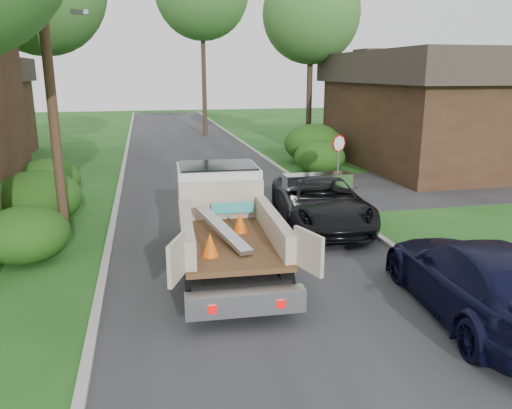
{
  "coord_description": "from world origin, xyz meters",
  "views": [
    {
      "loc": [
        -2.88,
        -10.95,
        5.02
      ],
      "look_at": [
        0.26,
        3.13,
        1.2
      ],
      "focal_mm": 35.0,
      "sensor_mm": 36.0,
      "label": 1
    }
  ],
  "objects": [
    {
      "name": "black_pickup",
      "position": [
        2.81,
        4.5,
        0.82
      ],
      "size": [
        3.44,
        6.2,
        1.64
      ],
      "primitive_type": "imported",
      "rotation": [
        0.0,
        0.0,
        -0.13
      ],
      "color": "black",
      "rests_on": "ground"
    },
    {
      "name": "hedge_left_a",
      "position": [
        -6.2,
        3.0,
        0.77
      ],
      "size": [
        2.34,
        2.34,
        1.53
      ],
      "primitive_type": "ellipsoid",
      "color": "#14420F",
      "rests_on": "ground"
    },
    {
      "name": "hedge_left_b",
      "position": [
        -6.5,
        6.5,
        0.94
      ],
      "size": [
        2.86,
        2.86,
        1.87
      ],
      "primitive_type": "ellipsoid",
      "color": "#14420F",
      "rests_on": "ground"
    },
    {
      "name": "curb_right",
      "position": [
        4.1,
        10.0,
        0.06
      ],
      "size": [
        0.2,
        90.0,
        0.12
      ],
      "primitive_type": "cube",
      "color": "#9E9E99",
      "rests_on": "ground"
    },
    {
      "name": "hedge_right_a",
      "position": [
        5.8,
        13.0,
        0.85
      ],
      "size": [
        2.6,
        2.6,
        1.7
      ],
      "primitive_type": "ellipsoid",
      "color": "#14420F",
      "rests_on": "ground"
    },
    {
      "name": "navy_suv",
      "position": [
        3.8,
        -2.5,
        0.84
      ],
      "size": [
        3.01,
        6.0,
        1.67
      ],
      "primitive_type": "imported",
      "rotation": [
        0.0,
        0.0,
        3.02
      ],
      "color": "black",
      "rests_on": "ground"
    },
    {
      "name": "flatbed_truck",
      "position": [
        -0.92,
        2.01,
        1.33
      ],
      "size": [
        3.03,
        6.56,
        2.44
      ],
      "rotation": [
        0.0,
        0.0,
        -0.04
      ],
      "color": "black",
      "rests_on": "ground"
    },
    {
      "name": "ground",
      "position": [
        0.0,
        0.0,
        0.0
      ],
      "size": [
        120.0,
        120.0,
        0.0
      ],
      "primitive_type": "plane",
      "color": "#1B4C15",
      "rests_on": "ground"
    },
    {
      "name": "road",
      "position": [
        0.0,
        10.0,
        0.0
      ],
      "size": [
        8.0,
        90.0,
        0.02
      ],
      "primitive_type": "cube",
      "color": "#28282B",
      "rests_on": "ground"
    },
    {
      "name": "hedge_left_c",
      "position": [
        -6.8,
        10.0,
        0.85
      ],
      "size": [
        2.6,
        2.6,
        1.7
      ],
      "primitive_type": "ellipsoid",
      "color": "#14420F",
      "rests_on": "ground"
    },
    {
      "name": "house_right",
      "position": [
        13.0,
        14.0,
        3.16
      ],
      "size": [
        9.72,
        12.96,
        6.2
      ],
      "rotation": [
        0.0,
        0.0,
        1.57
      ],
      "color": "#342015",
      "rests_on": "ground"
    },
    {
      "name": "side_street",
      "position": [
        12.0,
        9.0,
        0.01
      ],
      "size": [
        16.0,
        7.0,
        0.02
      ],
      "primitive_type": "cube",
      "color": "#28282B",
      "rests_on": "ground"
    },
    {
      "name": "tree_right_far",
      "position": [
        7.5,
        20.0,
        8.48
      ],
      "size": [
        6.0,
        6.0,
        11.5
      ],
      "color": "#2D2119",
      "rests_on": "ground"
    },
    {
      "name": "curb_left",
      "position": [
        -4.1,
        10.0,
        0.06
      ],
      "size": [
        0.2,
        90.0,
        0.12
      ],
      "primitive_type": "cube",
      "color": "#9E9E99",
      "rests_on": "ground"
    },
    {
      "name": "stop_sign",
      "position": [
        5.2,
        9.0,
        1.78
      ],
      "size": [
        0.71,
        0.32,
        2.48
      ],
      "color": "slate",
      "rests_on": "ground"
    },
    {
      "name": "utility_pole",
      "position": [
        -5.48,
        4.98,
        5.17
      ],
      "size": [
        2.42,
        1.25,
        10.0
      ],
      "color": "#382619",
      "rests_on": "ground"
    },
    {
      "name": "hedge_right_b",
      "position": [
        6.5,
        16.0,
        1.1
      ],
      "size": [
        3.38,
        3.38,
        2.21
      ],
      "primitive_type": "ellipsoid",
      "color": "#14420F",
      "rests_on": "ground"
    }
  ]
}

